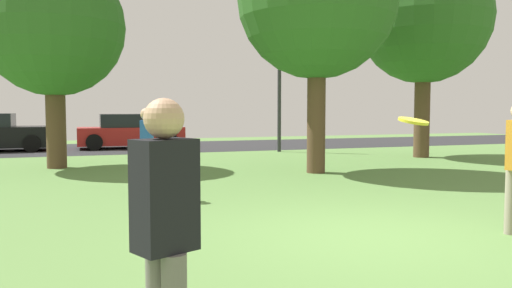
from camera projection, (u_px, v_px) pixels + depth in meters
name	position (u px, v px, depth m)	size (l,w,h in m)	color
ground_plane	(374.00, 237.00, 6.33)	(44.00, 44.00, 0.00)	#5B8442
road_strip	(168.00, 147.00, 21.42)	(44.00, 6.40, 0.01)	#28282B
oak_tree_right	(53.00, 27.00, 13.47)	(3.78, 3.78, 5.72)	brown
oak_tree_left	(424.00, 18.00, 16.51)	(4.31, 4.31, 6.75)	brown
maple_tree_near	(317.00, 0.00, 12.42)	(3.96, 3.96, 6.31)	brown
person_thrower	(165.00, 234.00, 2.76)	(0.38, 0.33, 1.66)	slate
person_bystander	(147.00, 149.00, 8.88)	(0.30, 0.36, 1.62)	slate
frisbee_disc	(413.00, 121.00, 4.52)	(0.35, 0.35, 0.08)	yellow
parked_car_red	(130.00, 132.00, 20.73)	(4.19, 1.95, 1.40)	#B21E1E
street_lamp_post	(279.00, 92.00, 18.85)	(0.14, 0.14, 4.50)	#2D2D33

